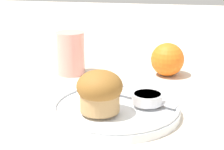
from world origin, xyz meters
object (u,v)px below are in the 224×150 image
(muffin, at_px, (100,91))
(orange_fruit, at_px, (167,59))
(butter_knife, at_px, (130,94))
(juice_glass, at_px, (71,53))

(muffin, height_order, orange_fruit, muffin)
(muffin, relative_size, orange_fruit, 1.00)
(butter_knife, relative_size, juice_glass, 1.82)
(juice_glass, bearing_deg, orange_fruit, 7.71)
(butter_knife, bearing_deg, orange_fruit, 99.43)
(muffin, xyz_separation_m, orange_fruit, (0.10, 0.27, -0.02))
(juice_glass, bearing_deg, butter_knife, -45.47)
(muffin, relative_size, butter_knife, 0.42)
(muffin, relative_size, juice_glass, 0.77)
(orange_fruit, bearing_deg, juice_glass, -172.29)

